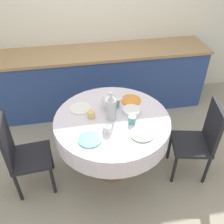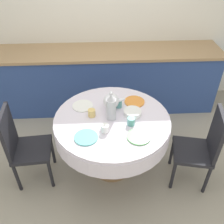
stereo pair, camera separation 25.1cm
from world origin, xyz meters
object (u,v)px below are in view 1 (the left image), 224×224
Objects in this scene: teapot at (109,101)px; chair_right at (21,153)px; coffee_carafe at (111,108)px; chair_left at (200,138)px.

chair_right is at bearing -165.59° from teapot.
coffee_carafe is at bearing -94.25° from teapot.
chair_right is 4.10× the size of teapot.
coffee_carafe reaches higher than teapot.
chair_right is at bearing 98.28° from chair_left.
chair_left is 1.04m from coffee_carafe.
chair_left is at bearing -11.82° from coffee_carafe.
coffee_carafe reaches higher than chair_left.
teapot is (0.01, 0.17, -0.04)m from coffee_carafe.
coffee_carafe is 0.18m from teapot.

